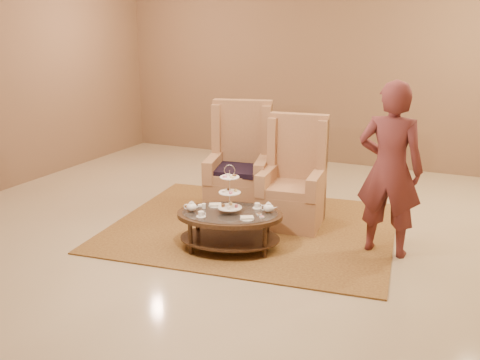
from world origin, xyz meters
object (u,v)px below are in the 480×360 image
at_px(tea_table, 230,219).
at_px(armchair_left, 240,175).
at_px(armchair_right, 294,188).
at_px(person, 390,170).

xyz_separation_m(tea_table, armchair_left, (-0.43, 1.21, 0.13)).
relative_size(armchair_left, armchair_right, 1.07).
relative_size(tea_table, armchair_right, 1.00).
height_order(armchair_right, person, person).
bearing_deg(person, tea_table, 23.43).
distance_m(tea_table, person, 1.73).
height_order(tea_table, armchair_right, armchair_right).
relative_size(tea_table, armchair_left, 0.93).
height_order(tea_table, armchair_left, armchair_left).
height_order(armchair_left, armchair_right, armchair_left).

